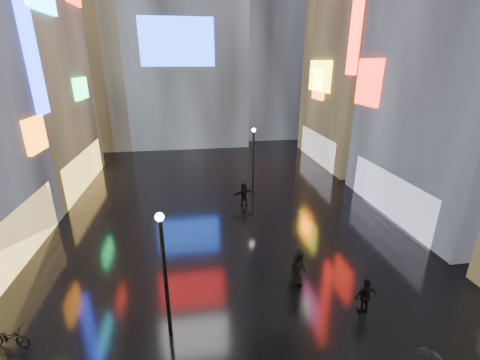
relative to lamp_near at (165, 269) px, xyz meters
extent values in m
plane|color=black|center=(3.27, 11.28, -2.94)|extent=(140.00, 140.00, 0.00)
cube|color=#FFC659|center=(-7.83, 5.28, -1.44)|extent=(0.20, 10.00, 3.00)
cube|color=orange|center=(-7.58, 9.61, 3.12)|extent=(0.25, 2.24, 1.94)
cube|color=#142AFF|center=(-7.58, 11.28, 8.06)|extent=(0.25, 1.40, 8.00)
cube|color=#FFC659|center=(-7.83, 17.28, -1.44)|extent=(0.20, 10.00, 3.00)
cube|color=#1AF063|center=(-7.58, 19.11, 4.97)|extent=(0.25, 3.00, 1.71)
cube|color=white|center=(14.37, 8.28, -1.44)|extent=(0.20, 9.00, 3.00)
cube|color=#FF1A0C|center=(14.12, 12.41, 5.64)|extent=(0.25, 2.99, 3.26)
cube|color=#FF1A0C|center=(14.12, 15.28, 11.06)|extent=(0.25, 1.40, 10.00)
cube|color=black|center=(19.27, 21.28, 11.06)|extent=(10.00, 12.00, 28.00)
cube|color=white|center=(14.37, 21.28, -1.44)|extent=(0.20, 9.00, 3.00)
cube|color=yellow|center=(14.12, 21.61, 5.71)|extent=(0.25, 4.92, 2.91)
cube|color=orange|center=(14.12, 21.72, 4.90)|extent=(0.25, 2.63, 2.87)
cube|color=#194CFF|center=(0.27, 28.18, 9.06)|extent=(8.00, 0.20, 5.00)
cube|color=black|center=(12.27, 37.28, 14.06)|extent=(12.00, 12.00, 34.00)
cube|color=black|center=(-10.73, 33.28, 10.06)|extent=(10.00, 10.00, 26.00)
cylinder|color=black|center=(0.00, 0.00, -0.44)|extent=(0.16, 0.16, 5.00)
sphere|color=white|center=(0.00, 0.00, 2.11)|extent=(0.30, 0.30, 0.30)
cylinder|color=black|center=(6.01, 13.95, -0.44)|extent=(0.16, 0.16, 5.00)
sphere|color=white|center=(6.01, 13.95, 2.11)|extent=(0.30, 0.30, 0.30)
imported|color=black|center=(8.01, -0.16, -2.10)|extent=(1.02, 0.51, 1.68)
imported|color=black|center=(5.77, 2.03, -2.00)|extent=(1.10, 0.95, 1.90)
imported|color=black|center=(4.81, 11.34, -2.09)|extent=(1.66, 1.01, 1.71)
imported|color=black|center=(5.77, 2.03, -0.63)|extent=(1.30, 1.30, 0.83)
imported|color=black|center=(-5.86, 0.28, -2.53)|extent=(1.67, 0.90, 0.84)
camera|label=1|loc=(1.19, -10.03, 7.03)|focal=24.00mm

